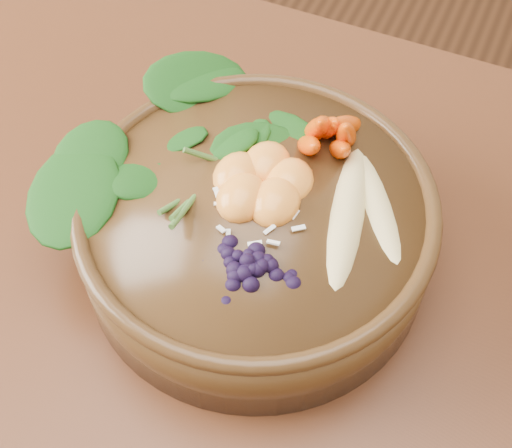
# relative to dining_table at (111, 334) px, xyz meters

# --- Properties ---
(dining_table) EXTENTS (1.60, 0.90, 0.75)m
(dining_table) POSITION_rel_dining_table_xyz_m (0.00, 0.00, 0.00)
(dining_table) COLOR #331C0C
(dining_table) RESTS_ON ground
(stoneware_bowl) EXTENTS (0.39, 0.39, 0.08)m
(stoneware_bowl) POSITION_rel_dining_table_xyz_m (0.12, 0.09, 0.14)
(stoneware_bowl) COLOR #4B3016
(stoneware_bowl) RESTS_ON dining_table
(kale_heap) EXTENTS (0.25, 0.23, 0.05)m
(kale_heap) POSITION_rel_dining_table_xyz_m (0.06, 0.14, 0.20)
(kale_heap) COLOR #184B14
(kale_heap) RESTS_ON stoneware_bowl
(carrot_cluster) EXTENTS (0.08, 0.08, 0.09)m
(carrot_cluster) POSITION_rel_dining_table_xyz_m (0.15, 0.19, 0.22)
(carrot_cluster) COLOR #E94000
(carrot_cluster) RESTS_ON stoneware_bowl
(banana_halves) EXTENTS (0.11, 0.18, 0.03)m
(banana_halves) POSITION_rel_dining_table_xyz_m (0.21, 0.12, 0.19)
(banana_halves) COLOR #E0CC84
(banana_halves) RESTS_ON stoneware_bowl
(mandarin_cluster) EXTENTS (0.11, 0.12, 0.03)m
(mandarin_cluster) POSITION_rel_dining_table_xyz_m (0.12, 0.11, 0.19)
(mandarin_cluster) COLOR orange
(mandarin_cluster) RESTS_ON stoneware_bowl
(blueberry_pile) EXTENTS (0.17, 0.14, 0.04)m
(blueberry_pile) POSITION_rel_dining_table_xyz_m (0.14, 0.03, 0.20)
(blueberry_pile) COLOR black
(blueberry_pile) RESTS_ON stoneware_bowl
(coconut_flakes) EXTENTS (0.12, 0.10, 0.01)m
(coconut_flakes) POSITION_rel_dining_table_xyz_m (0.13, 0.07, 0.18)
(coconut_flakes) COLOR white
(coconut_flakes) RESTS_ON stoneware_bowl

